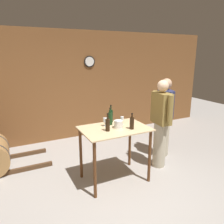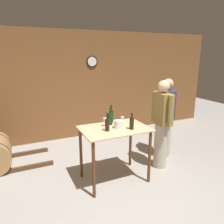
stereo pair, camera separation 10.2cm
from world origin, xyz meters
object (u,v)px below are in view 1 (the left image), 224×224
wine_glass_near_center (122,119)px  ice_bucket (118,124)px  person_host (161,122)px  wine_bottle_center (111,116)px  wine_bottle_far_left (108,124)px  wine_glass_near_left (105,120)px  person_visitor_with_scarf (165,116)px  wine_bottle_right (132,123)px  wine_bottle_left (110,118)px

wine_glass_near_center → ice_bucket: 0.20m
wine_glass_near_center → person_host: size_ratio=0.08×
wine_bottle_center → wine_bottle_far_left: bearing=-122.7°
wine_bottle_center → wine_glass_near_left: wine_bottle_center is taller
wine_bottle_center → person_visitor_with_scarf: (1.29, 0.07, -0.19)m
wine_glass_near_center → person_visitor_with_scarf: bearing=13.4°
wine_bottle_right → person_host: bearing=15.0°
wine_glass_near_center → wine_bottle_right: bearing=-83.7°
wine_bottle_right → wine_glass_near_center: bearing=96.3°
wine_bottle_center → wine_bottle_right: bearing=-73.7°
wine_bottle_center → wine_bottle_right: 0.50m
wine_glass_near_left → person_host: size_ratio=0.09×
wine_bottle_far_left → wine_bottle_center: 0.46m
wine_bottle_right → ice_bucket: size_ratio=1.90×
wine_bottle_center → ice_bucket: size_ratio=2.25×
wine_glass_near_left → person_visitor_with_scarf: size_ratio=0.09×
wine_bottle_center → ice_bucket: wine_bottle_center is taller
wine_bottle_far_left → person_host: (1.16, 0.11, -0.17)m
wine_bottle_far_left → wine_bottle_left: 0.33m
wine_bottle_far_left → wine_glass_near_center: size_ratio=2.08×
wine_bottle_right → person_visitor_with_scarf: (1.15, 0.56, -0.18)m
wine_glass_near_center → person_visitor_with_scarf: (1.18, 0.28, -0.17)m
wine_bottle_right → wine_bottle_far_left: bearing=166.9°
wine_bottle_center → wine_glass_near_left: (-0.19, -0.16, -0.02)m
wine_bottle_left → wine_bottle_center: (0.07, 0.12, 0.00)m
ice_bucket → wine_bottle_left: bearing=100.8°
person_host → person_visitor_with_scarf: 0.52m
wine_bottle_far_left → person_visitor_with_scarf: person_visitor_with_scarf is taller
wine_bottle_far_left → wine_bottle_center: (0.25, 0.39, 0.01)m
wine_bottle_left → person_visitor_with_scarf: size_ratio=0.18×
wine_bottle_left → ice_bucket: 0.23m
wine_bottle_right → wine_glass_near_center: (-0.03, 0.27, -0.01)m
wine_bottle_far_left → wine_glass_near_left: (0.06, 0.24, -0.01)m
wine_bottle_left → person_visitor_with_scarf: bearing=8.1°
wine_bottle_center → wine_bottle_right: (0.14, -0.48, -0.01)m
wine_bottle_left → wine_bottle_right: size_ratio=1.12×
wine_bottle_left → wine_glass_near_left: size_ratio=2.08×
person_host → wine_glass_near_center: bearing=174.9°
wine_bottle_far_left → wine_bottle_right: 0.40m
wine_bottle_center → wine_glass_near_center: wine_bottle_center is taller
wine_bottle_far_left → wine_glass_near_center: 0.41m
wine_glass_near_left → person_host: 1.11m
person_visitor_with_scarf → wine_bottle_far_left: bearing=-163.2°
wine_bottle_left → person_host: 1.01m
wine_bottle_left → wine_glass_near_left: bearing=-162.1°
wine_glass_near_left → person_visitor_with_scarf: person_visitor_with_scarf is taller
wine_bottle_left → wine_glass_near_center: wine_bottle_left is taller
person_visitor_with_scarf → wine_glass_near_center: bearing=-166.6°
person_host → person_visitor_with_scarf: (0.38, 0.35, -0.01)m
wine_glass_near_left → wine_bottle_left: bearing=17.9°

